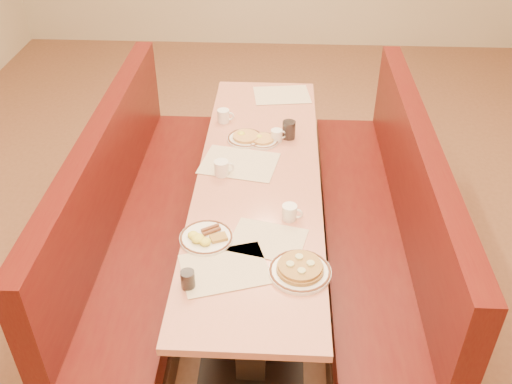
{
  "coord_description": "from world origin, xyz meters",
  "views": [
    {
      "loc": [
        0.12,
        -2.7,
        2.57
      ],
      "look_at": [
        0.0,
        -0.3,
        0.85
      ],
      "focal_mm": 40.0,
      "sensor_mm": 36.0,
      "label": 1
    }
  ],
  "objects_px": {
    "booth_right": "(379,232)",
    "coffee_mug_b": "(222,168)",
    "coffee_mug_d": "(224,116)",
    "pancake_plate": "(300,270)",
    "eggs_plate": "(206,237)",
    "diner_table": "(258,227)",
    "booth_left": "(140,225)",
    "coffee_mug_c": "(277,135)",
    "coffee_mug_a": "(290,212)",
    "soda_tumbler_mid": "(289,130)",
    "soda_tumbler_near": "(188,280)"
  },
  "relations": [
    {
      "from": "coffee_mug_a",
      "to": "coffee_mug_d",
      "type": "xyz_separation_m",
      "value": [
        -0.44,
        1.02,
        0.0
      ]
    },
    {
      "from": "soda_tumbler_near",
      "to": "coffee_mug_d",
      "type": "bearing_deg",
      "value": 89.53
    },
    {
      "from": "eggs_plate",
      "to": "coffee_mug_b",
      "type": "relative_size",
      "value": 2.27
    },
    {
      "from": "pancake_plate",
      "to": "coffee_mug_c",
      "type": "distance_m",
      "value": 1.19
    },
    {
      "from": "booth_right",
      "to": "coffee_mug_d",
      "type": "xyz_separation_m",
      "value": [
        -0.99,
        0.63,
        0.43
      ]
    },
    {
      "from": "coffee_mug_b",
      "to": "coffee_mug_d",
      "type": "bearing_deg",
      "value": 82.64
    },
    {
      "from": "coffee_mug_a",
      "to": "soda_tumbler_near",
      "type": "bearing_deg",
      "value": -119.16
    },
    {
      "from": "diner_table",
      "to": "coffee_mug_b",
      "type": "bearing_deg",
      "value": 179.58
    },
    {
      "from": "booth_left",
      "to": "coffee_mug_c",
      "type": "distance_m",
      "value": 1.01
    },
    {
      "from": "pancake_plate",
      "to": "eggs_plate",
      "type": "bearing_deg",
      "value": 155.03
    },
    {
      "from": "coffee_mug_d",
      "to": "soda_tumbler_near",
      "type": "bearing_deg",
      "value": -87.27
    },
    {
      "from": "soda_tumbler_near",
      "to": "booth_left",
      "type": "bearing_deg",
      "value": 117.12
    },
    {
      "from": "booth_left",
      "to": "soda_tumbler_near",
      "type": "relative_size",
      "value": 28.3
    },
    {
      "from": "pancake_plate",
      "to": "soda_tumbler_near",
      "type": "xyz_separation_m",
      "value": [
        -0.5,
        -0.11,
        0.02
      ]
    },
    {
      "from": "soda_tumbler_mid",
      "to": "coffee_mug_d",
      "type": "bearing_deg",
      "value": 156.06
    },
    {
      "from": "booth_left",
      "to": "soda_tumbler_near",
      "type": "height_order",
      "value": "booth_left"
    },
    {
      "from": "coffee_mug_b",
      "to": "coffee_mug_d",
      "type": "xyz_separation_m",
      "value": [
        -0.05,
        0.63,
        -0.0
      ]
    },
    {
      "from": "booth_left",
      "to": "coffee_mug_a",
      "type": "relative_size",
      "value": 22.89
    },
    {
      "from": "eggs_plate",
      "to": "coffee_mug_b",
      "type": "distance_m",
      "value": 0.58
    },
    {
      "from": "coffee_mug_c",
      "to": "coffee_mug_d",
      "type": "height_order",
      "value": "coffee_mug_d"
    },
    {
      "from": "diner_table",
      "to": "soda_tumbler_mid",
      "type": "height_order",
      "value": "soda_tumbler_mid"
    },
    {
      "from": "booth_left",
      "to": "coffee_mug_c",
      "type": "relative_size",
      "value": 24.74
    },
    {
      "from": "coffee_mug_a",
      "to": "booth_right",
      "type": "bearing_deg",
      "value": 47.34
    },
    {
      "from": "diner_table",
      "to": "soda_tumbler_mid",
      "type": "bearing_deg",
      "value": 68.91
    },
    {
      "from": "booth_left",
      "to": "coffee_mug_b",
      "type": "xyz_separation_m",
      "value": [
        0.52,
        0.0,
        0.43
      ]
    },
    {
      "from": "eggs_plate",
      "to": "coffee_mug_c",
      "type": "height_order",
      "value": "coffee_mug_c"
    },
    {
      "from": "coffee_mug_b",
      "to": "pancake_plate",
      "type": "bearing_deg",
      "value": -73.14
    },
    {
      "from": "coffee_mug_b",
      "to": "soda_tumbler_mid",
      "type": "bearing_deg",
      "value": 37.29
    },
    {
      "from": "booth_right",
      "to": "soda_tumbler_near",
      "type": "height_order",
      "value": "booth_right"
    },
    {
      "from": "eggs_plate",
      "to": "coffee_mug_a",
      "type": "height_order",
      "value": "coffee_mug_a"
    },
    {
      "from": "pancake_plate",
      "to": "coffee_mug_d",
      "type": "relative_size",
      "value": 2.55
    },
    {
      "from": "booth_right",
      "to": "coffee_mug_b",
      "type": "relative_size",
      "value": 21.45
    },
    {
      "from": "booth_right",
      "to": "coffee_mug_c",
      "type": "bearing_deg",
      "value": 148.09
    },
    {
      "from": "diner_table",
      "to": "coffee_mug_a",
      "type": "relative_size",
      "value": 22.89
    },
    {
      "from": "diner_table",
      "to": "coffee_mug_a",
      "type": "height_order",
      "value": "coffee_mug_a"
    },
    {
      "from": "pancake_plate",
      "to": "coffee_mug_c",
      "type": "xyz_separation_m",
      "value": [
        -0.13,
        1.19,
        0.02
      ]
    },
    {
      "from": "coffee_mug_c",
      "to": "pancake_plate",
      "type": "bearing_deg",
      "value": -101.38
    },
    {
      "from": "booth_left",
      "to": "booth_right",
      "type": "relative_size",
      "value": 1.0
    },
    {
      "from": "diner_table",
      "to": "pancake_plate",
      "type": "distance_m",
      "value": 0.91
    },
    {
      "from": "coffee_mug_d",
      "to": "soda_tumbler_mid",
      "type": "xyz_separation_m",
      "value": [
        0.43,
        -0.19,
        0.01
      ]
    },
    {
      "from": "coffee_mug_a",
      "to": "coffee_mug_c",
      "type": "bearing_deg",
      "value": 108.23
    },
    {
      "from": "coffee_mug_c",
      "to": "soda_tumbler_mid",
      "type": "bearing_deg",
      "value": 13.38
    },
    {
      "from": "booth_right",
      "to": "coffee_mug_d",
      "type": "relative_size",
      "value": 22.17
    },
    {
      "from": "coffee_mug_c",
      "to": "soda_tumbler_near",
      "type": "height_order",
      "value": "soda_tumbler_near"
    },
    {
      "from": "pancake_plate",
      "to": "coffee_mug_c",
      "type": "relative_size",
      "value": 2.85
    },
    {
      "from": "diner_table",
      "to": "coffee_mug_b",
      "type": "height_order",
      "value": "coffee_mug_b"
    },
    {
      "from": "booth_right",
      "to": "coffee_mug_a",
      "type": "xyz_separation_m",
      "value": [
        -0.55,
        -0.39,
        0.43
      ]
    },
    {
      "from": "eggs_plate",
      "to": "coffee_mug_d",
      "type": "xyz_separation_m",
      "value": [
        -0.03,
        1.21,
        0.03
      ]
    },
    {
      "from": "pancake_plate",
      "to": "coffee_mug_a",
      "type": "height_order",
      "value": "coffee_mug_a"
    },
    {
      "from": "coffee_mug_b",
      "to": "coffee_mug_d",
      "type": "distance_m",
      "value": 0.63
    }
  ]
}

